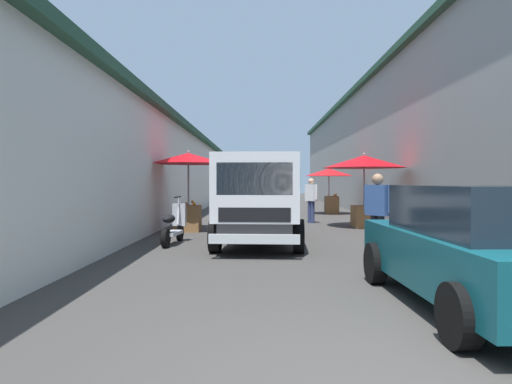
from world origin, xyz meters
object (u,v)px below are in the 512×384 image
hatchback_car (481,246)px  vendor_in_shade (378,208)px  vendor_by_crates (311,197)px  fruit_stall_far_right (329,179)px  fruit_stall_near_left (188,170)px  fruit_stall_far_left (364,171)px  parked_scooter (173,226)px  delivery_truck (258,202)px

hatchback_car → vendor_in_shade: bearing=3.3°
vendor_in_shade → vendor_by_crates: bearing=3.6°
fruit_stall_far_right → vendor_in_shade: size_ratio=1.33×
vendor_by_crates → fruit_stall_near_left: bearing=124.2°
fruit_stall_far_right → vendor_in_shade: bearing=175.7°
fruit_stall_far_right → vendor_by_crates: fruit_stall_far_right is taller
fruit_stall_far_left → vendor_by_crates: bearing=42.9°
fruit_stall_far_left → parked_scooter: bearing=126.4°
fruit_stall_far_right → vendor_by_crates: (-4.66, 1.39, -0.71)m
delivery_truck → parked_scooter: 2.24m
hatchback_car → parked_scooter: bearing=39.8°
fruit_stall_far_left → fruit_stall_near_left: bearing=101.0°
vendor_by_crates → parked_scooter: bearing=145.4°
vendor_by_crates → delivery_truck: bearing=163.4°
fruit_stall_far_right → vendor_in_shade: 12.20m
hatchback_car → vendor_by_crates: vendor_by_crates is taller
vendor_in_shade → parked_scooter: size_ratio=0.98×
hatchback_car → vendor_by_crates: 11.34m
fruit_stall_far_left → vendor_by_crates: fruit_stall_far_left is taller
delivery_truck → vendor_by_crates: 6.72m
fruit_stall_far_right → vendor_by_crates: 4.91m
vendor_in_shade → parked_scooter: (1.76, 4.44, -0.52)m
fruit_stall_far_left → vendor_by_crates: size_ratio=1.64×
fruit_stall_far_left → delivery_truck: size_ratio=0.53×
fruit_stall_near_left → delivery_truck: size_ratio=0.49×
parked_scooter → fruit_stall_near_left: bearing=1.9°
fruit_stall_near_left → fruit_stall_far_right: bearing=-36.3°
fruit_stall_near_left → parked_scooter: fruit_stall_near_left is taller
fruit_stall_far_right → parked_scooter: bearing=152.8°
vendor_by_crates → parked_scooter: (-5.73, 3.96, -0.49)m
hatchback_car → vendor_in_shade: vendor_in_shade is taller
fruit_stall_far_left → parked_scooter: fruit_stall_far_left is taller
fruit_stall_far_left → vendor_in_shade: bearing=169.6°
vendor_in_shade → parked_scooter: bearing=68.4°
fruit_stall_far_right → hatchback_car: 16.01m
fruit_stall_near_left → vendor_by_crates: 4.98m
fruit_stall_far_left → delivery_truck: bearing=144.0°
fruit_stall_near_left → vendor_by_crates: size_ratio=1.51×
fruit_stall_far_right → delivery_truck: (-11.10, 3.30, -0.61)m
delivery_truck → hatchback_car: bearing=-151.8°
fruit_stall_far_left → vendor_in_shade: 5.99m
fruit_stall_far_left → hatchback_car: bearing=175.0°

